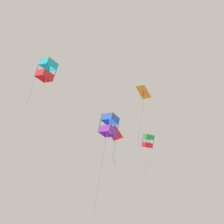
# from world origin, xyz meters

# --- Properties ---
(kite_box_far_centre) EXTENTS (2.72, 2.29, 4.99)m
(kite_box_far_centre) POSITION_xyz_m (-6.26, -0.72, 35.63)
(kite_box_far_centre) COLOR #1EB2C6
(kite_delta_highest) EXTENTS (1.56, 1.43, 6.68)m
(kite_delta_highest) POSITION_xyz_m (3.42, 0.07, 33.97)
(kite_delta_highest) COLOR orange
(kite_box_low_drifter) EXTENTS (2.19, 1.94, 8.99)m
(kite_box_low_drifter) POSITION_xyz_m (-0.06, -0.94, 29.46)
(kite_box_low_drifter) COLOR blue
(kite_box_mid_left) EXTENTS (1.49, 1.45, 4.90)m
(kite_box_mid_left) POSITION_xyz_m (3.67, 0.43, 28.72)
(kite_box_mid_left) COLOR green
(kite_delta_near_left) EXTENTS (1.62, 1.52, 4.08)m
(kite_delta_near_left) POSITION_xyz_m (0.87, 4.50, 31.64)
(kite_delta_near_left) COLOR red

